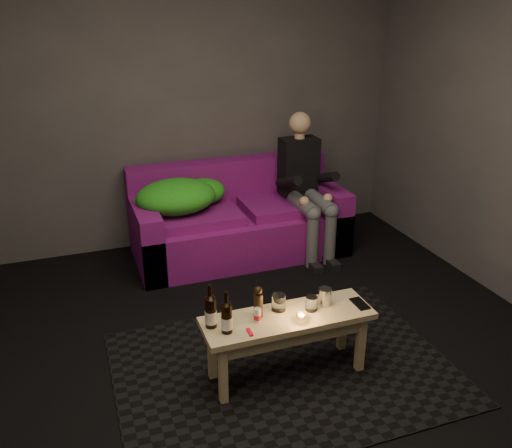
{
  "coord_description": "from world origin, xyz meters",
  "views": [
    {
      "loc": [
        -1.01,
        -2.42,
        2.11
      ],
      "look_at": [
        0.26,
        1.06,
        0.57
      ],
      "focal_mm": 38.0,
      "sensor_mm": 36.0,
      "label": 1
    }
  ],
  "objects_px": {
    "beer_bottle_a": "(211,311)",
    "sofa": "(238,222)",
    "coffee_table": "(288,326)",
    "person": "(305,183)",
    "steel_cup": "(325,297)",
    "beer_bottle_b": "(227,317)"
  },
  "relations": [
    {
      "from": "sofa",
      "to": "person",
      "type": "xyz_separation_m",
      "value": [
        0.58,
        -0.15,
        0.35
      ]
    },
    {
      "from": "beer_bottle_a",
      "to": "steel_cup",
      "type": "distance_m",
      "value": 0.71
    },
    {
      "from": "person",
      "to": "steel_cup",
      "type": "xyz_separation_m",
      "value": [
        -0.59,
        -1.58,
        -0.17
      ]
    },
    {
      "from": "beer_bottle_b",
      "to": "steel_cup",
      "type": "distance_m",
      "value": 0.64
    },
    {
      "from": "coffee_table",
      "to": "beer_bottle_a",
      "type": "distance_m",
      "value": 0.48
    },
    {
      "from": "sofa",
      "to": "beer_bottle_b",
      "type": "xyz_separation_m",
      "value": [
        -0.65,
        -1.8,
        0.22
      ]
    },
    {
      "from": "beer_bottle_b",
      "to": "steel_cup",
      "type": "relative_size",
      "value": 2.34
    },
    {
      "from": "beer_bottle_a",
      "to": "steel_cup",
      "type": "height_order",
      "value": "beer_bottle_a"
    },
    {
      "from": "beer_bottle_a",
      "to": "beer_bottle_b",
      "type": "xyz_separation_m",
      "value": [
        0.07,
        -0.08,
        -0.01
      ]
    },
    {
      "from": "person",
      "to": "steel_cup",
      "type": "height_order",
      "value": "person"
    },
    {
      "from": "person",
      "to": "beer_bottle_a",
      "type": "xyz_separation_m",
      "value": [
        -1.3,
        -1.57,
        -0.12
      ]
    },
    {
      "from": "beer_bottle_a",
      "to": "sofa",
      "type": "bearing_deg",
      "value": 67.24
    },
    {
      "from": "beer_bottle_b",
      "to": "steel_cup",
      "type": "height_order",
      "value": "beer_bottle_b"
    },
    {
      "from": "sofa",
      "to": "coffee_table",
      "type": "bearing_deg",
      "value": -98.76
    },
    {
      "from": "sofa",
      "to": "steel_cup",
      "type": "distance_m",
      "value": 1.73
    },
    {
      "from": "sofa",
      "to": "steel_cup",
      "type": "height_order",
      "value": "sofa"
    },
    {
      "from": "person",
      "to": "coffee_table",
      "type": "relative_size",
      "value": 1.2
    },
    {
      "from": "person",
      "to": "beer_bottle_b",
      "type": "bearing_deg",
      "value": -126.67
    },
    {
      "from": "coffee_table",
      "to": "steel_cup",
      "type": "height_order",
      "value": "steel_cup"
    },
    {
      "from": "coffee_table",
      "to": "beer_bottle_b",
      "type": "height_order",
      "value": "beer_bottle_b"
    },
    {
      "from": "beer_bottle_a",
      "to": "coffee_table",
      "type": "bearing_deg",
      "value": -5.27
    },
    {
      "from": "coffee_table",
      "to": "steel_cup",
      "type": "distance_m",
      "value": 0.29
    }
  ]
}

